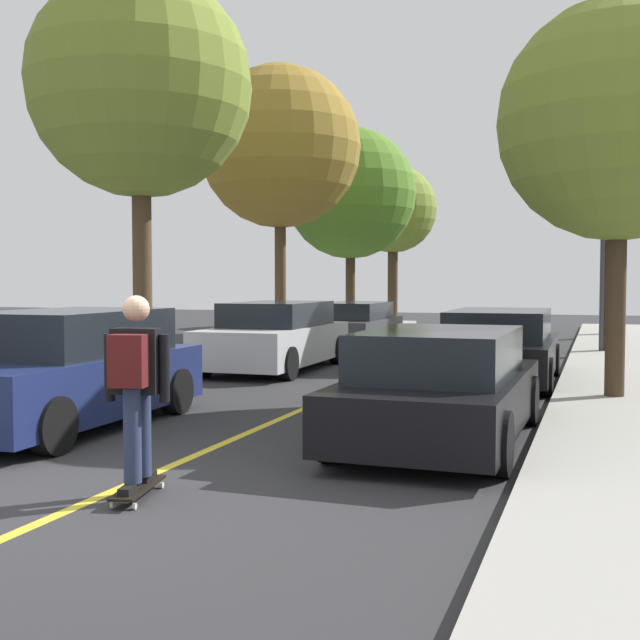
{
  "coord_description": "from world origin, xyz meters",
  "views": [
    {
      "loc": [
        4.06,
        -5.73,
        1.87
      ],
      "look_at": [
        0.14,
        5.43,
        1.29
      ],
      "focal_mm": 44.79,
      "sensor_mm": 36.0,
      "label": 1
    }
  ],
  "objects_px": {
    "street_tree_right_near": "(612,147)",
    "street_tree_right_far": "(610,178)",
    "street_tree_left_far": "(351,194)",
    "fire_hydrant": "(166,352)",
    "parked_car_left_far": "(355,325)",
    "parked_car_left_near": "(276,337)",
    "parked_car_right_near": "(500,347)",
    "street_tree_right_nearest": "(619,121)",
    "skateboard": "(138,488)",
    "street_tree_left_nearest": "(140,86)",
    "street_tree_left_farthest": "(393,210)",
    "parked_car_right_nearest": "(441,388)",
    "street_tree_left_near": "(280,147)",
    "streetlamp": "(603,236)",
    "skateboarder": "(135,379)",
    "parked_car_left_nearest": "(65,371)"
  },
  "relations": [
    {
      "from": "street_tree_left_far",
      "to": "street_tree_right_nearest",
      "type": "bearing_deg",
      "value": -58.94
    },
    {
      "from": "parked_car_left_nearest",
      "to": "fire_hydrant",
      "type": "distance_m",
      "value": 5.26
    },
    {
      "from": "parked_car_right_near",
      "to": "street_tree_right_far",
      "type": "distance_m",
      "value": 13.62
    },
    {
      "from": "streetlamp",
      "to": "skateboard",
      "type": "height_order",
      "value": "streetlamp"
    },
    {
      "from": "street_tree_left_far",
      "to": "street_tree_right_far",
      "type": "bearing_deg",
      "value": 3.24
    },
    {
      "from": "parked_car_left_near",
      "to": "street_tree_left_far",
      "type": "relative_size",
      "value": 0.65
    },
    {
      "from": "parked_car_right_near",
      "to": "street_tree_left_far",
      "type": "xyz_separation_m",
      "value": [
        -6.64,
        12.23,
        4.25
      ]
    },
    {
      "from": "parked_car_left_far",
      "to": "fire_hydrant",
      "type": "xyz_separation_m",
      "value": [
        -1.5,
        -7.62,
        -0.15
      ]
    },
    {
      "from": "parked_car_left_near",
      "to": "street_tree_left_near",
      "type": "bearing_deg",
      "value": 111.15
    },
    {
      "from": "parked_car_right_near",
      "to": "streetlamp",
      "type": "relative_size",
      "value": 0.9
    },
    {
      "from": "street_tree_left_farthest",
      "to": "parked_car_right_nearest",
      "type": "bearing_deg",
      "value": -74.51
    },
    {
      "from": "parked_car_right_near",
      "to": "skateboard",
      "type": "relative_size",
      "value": 5.05
    },
    {
      "from": "street_tree_right_near",
      "to": "street_tree_right_far",
      "type": "bearing_deg",
      "value": 90.0
    },
    {
      "from": "street_tree_left_near",
      "to": "street_tree_right_near",
      "type": "height_order",
      "value": "street_tree_left_near"
    },
    {
      "from": "parked_car_right_nearest",
      "to": "parked_car_right_near",
      "type": "distance_m",
      "value": 5.64
    },
    {
      "from": "parked_car_left_far",
      "to": "street_tree_left_near",
      "type": "relative_size",
      "value": 0.59
    },
    {
      "from": "streetlamp",
      "to": "street_tree_left_farthest",
      "type": "bearing_deg",
      "value": 124.66
    },
    {
      "from": "street_tree_left_near",
      "to": "street_tree_left_farthest",
      "type": "distance_m",
      "value": 12.63
    },
    {
      "from": "street_tree_right_near",
      "to": "parked_car_left_near",
      "type": "bearing_deg",
      "value": -139.78
    },
    {
      "from": "parked_car_left_near",
      "to": "street_tree_right_nearest",
      "type": "relative_size",
      "value": 0.78
    },
    {
      "from": "street_tree_right_near",
      "to": "street_tree_left_far",
      "type": "bearing_deg",
      "value": 145.4
    },
    {
      "from": "street_tree_left_far",
      "to": "streetlamp",
      "type": "xyz_separation_m",
      "value": [
        8.39,
        -6.05,
        -1.95
      ]
    },
    {
      "from": "parked_car_left_near",
      "to": "parked_car_right_nearest",
      "type": "distance_m",
      "value": 7.9
    },
    {
      "from": "skateboard",
      "to": "streetlamp",
      "type": "bearing_deg",
      "value": 75.9
    },
    {
      "from": "parked_car_left_far",
      "to": "parked_car_right_near",
      "type": "xyz_separation_m",
      "value": [
        4.71,
        -6.4,
        0.03
      ]
    },
    {
      "from": "street_tree_right_nearest",
      "to": "fire_hydrant",
      "type": "relative_size",
      "value": 8.43
    },
    {
      "from": "street_tree_left_far",
      "to": "fire_hydrant",
      "type": "xyz_separation_m",
      "value": [
        0.43,
        -13.45,
        -4.44
      ]
    },
    {
      "from": "parked_car_left_far",
      "to": "street_tree_left_nearest",
      "type": "xyz_separation_m",
      "value": [
        -1.93,
        -7.73,
        4.94
      ]
    },
    {
      "from": "parked_car_right_nearest",
      "to": "street_tree_right_far",
      "type": "distance_m",
      "value": 19.0
    },
    {
      "from": "parked_car_left_far",
      "to": "street_tree_left_nearest",
      "type": "height_order",
      "value": "street_tree_left_nearest"
    },
    {
      "from": "parked_car_right_nearest",
      "to": "fire_hydrant",
      "type": "distance_m",
      "value": 7.62
    },
    {
      "from": "parked_car_left_near",
      "to": "fire_hydrant",
      "type": "bearing_deg",
      "value": -127.87
    },
    {
      "from": "parked_car_left_near",
      "to": "parked_car_left_far",
      "type": "bearing_deg",
      "value": 89.99
    },
    {
      "from": "street_tree_left_near",
      "to": "streetlamp",
      "type": "distance_m",
      "value": 8.78
    },
    {
      "from": "parked_car_right_near",
      "to": "street_tree_right_far",
      "type": "bearing_deg",
      "value": 81.36
    },
    {
      "from": "parked_car_left_near",
      "to": "street_tree_right_near",
      "type": "distance_m",
      "value": 9.76
    },
    {
      "from": "parked_car_left_near",
      "to": "parked_car_left_far",
      "type": "xyz_separation_m",
      "value": [
        0.0,
        5.7,
        -0.06
      ]
    },
    {
      "from": "parked_car_right_near",
      "to": "street_tree_left_near",
      "type": "distance_m",
      "value": 10.0
    },
    {
      "from": "street_tree_right_far",
      "to": "skateboarder",
      "type": "xyz_separation_m",
      "value": [
        -3.94,
        -21.59,
        -4.14
      ]
    },
    {
      "from": "parked_car_right_near",
      "to": "parked_car_left_near",
      "type": "bearing_deg",
      "value": 171.48
    },
    {
      "from": "parked_car_left_nearest",
      "to": "parked_car_left_far",
      "type": "height_order",
      "value": "parked_car_left_nearest"
    },
    {
      "from": "street_tree_right_nearest",
      "to": "skateboard",
      "type": "bearing_deg",
      "value": -120.02
    },
    {
      "from": "parked_car_left_nearest",
      "to": "street_tree_right_far",
      "type": "relative_size",
      "value": 0.63
    },
    {
      "from": "street_tree_left_farthest",
      "to": "streetlamp",
      "type": "distance_m",
      "value": 14.87
    },
    {
      "from": "parked_car_right_nearest",
      "to": "parked_car_right_near",
      "type": "relative_size",
      "value": 0.99
    },
    {
      "from": "parked_car_left_near",
      "to": "parked_car_right_near",
      "type": "height_order",
      "value": "parked_car_left_near"
    },
    {
      "from": "parked_car_left_far",
      "to": "street_tree_left_farthest",
      "type": "bearing_deg",
      "value": 99.21
    },
    {
      "from": "parked_car_left_nearest",
      "to": "street_tree_right_nearest",
      "type": "bearing_deg",
      "value": 32.71
    },
    {
      "from": "street_tree_left_near",
      "to": "fire_hydrant",
      "type": "height_order",
      "value": "street_tree_left_near"
    },
    {
      "from": "parked_car_left_nearest",
      "to": "skateboard",
      "type": "distance_m",
      "value": 3.78
    }
  ]
}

